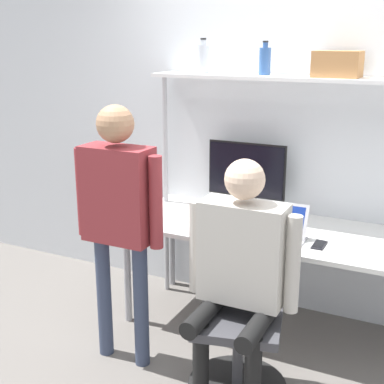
{
  "coord_description": "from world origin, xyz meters",
  "views": [
    {
      "loc": [
        0.95,
        -2.8,
        1.94
      ],
      "look_at": [
        -0.35,
        -0.14,
        1.09
      ],
      "focal_mm": 50.0,
      "sensor_mm": 36.0,
      "label": 1
    }
  ],
  "objects_px": {
    "bottle_clear": "(203,58)",
    "storage_box": "(338,64)",
    "bottle_blue": "(265,61)",
    "cell_phone": "(319,245)",
    "monitor": "(246,173)",
    "person_standing": "(118,205)",
    "laptop": "(278,229)",
    "person_seated": "(240,262)",
    "office_chair": "(239,344)"
  },
  "relations": [
    {
      "from": "bottle_clear",
      "to": "storage_box",
      "type": "height_order",
      "value": "bottle_clear"
    },
    {
      "from": "bottle_blue",
      "to": "cell_phone",
      "type": "bearing_deg",
      "value": -37.35
    },
    {
      "from": "monitor",
      "to": "bottle_clear",
      "type": "bearing_deg",
      "value": -174.49
    },
    {
      "from": "person_standing",
      "to": "bottle_blue",
      "type": "distance_m",
      "value": 1.36
    },
    {
      "from": "cell_phone",
      "to": "bottle_blue",
      "type": "xyz_separation_m",
      "value": [
        -0.52,
        0.4,
        1.06
      ]
    },
    {
      "from": "bottle_blue",
      "to": "storage_box",
      "type": "height_order",
      "value": "bottle_blue"
    },
    {
      "from": "bottle_clear",
      "to": "laptop",
      "type": "bearing_deg",
      "value": -28.67
    },
    {
      "from": "laptop",
      "to": "storage_box",
      "type": "relative_size",
      "value": 1.21
    },
    {
      "from": "bottle_clear",
      "to": "storage_box",
      "type": "relative_size",
      "value": 0.83
    },
    {
      "from": "person_seated",
      "to": "bottle_clear",
      "type": "relative_size",
      "value": 5.75
    },
    {
      "from": "office_chair",
      "to": "monitor",
      "type": "bearing_deg",
      "value": 109.47
    },
    {
      "from": "bottle_blue",
      "to": "bottle_clear",
      "type": "height_order",
      "value": "bottle_clear"
    },
    {
      "from": "bottle_clear",
      "to": "storage_box",
      "type": "distance_m",
      "value": 0.91
    },
    {
      "from": "person_seated",
      "to": "cell_phone",
      "type": "bearing_deg",
      "value": 63.93
    },
    {
      "from": "monitor",
      "to": "cell_phone",
      "type": "height_order",
      "value": "monitor"
    },
    {
      "from": "laptop",
      "to": "person_standing",
      "type": "bearing_deg",
      "value": -143.69
    },
    {
      "from": "monitor",
      "to": "cell_phone",
      "type": "distance_m",
      "value": 0.82
    },
    {
      "from": "monitor",
      "to": "person_standing",
      "type": "relative_size",
      "value": 0.36
    },
    {
      "from": "person_standing",
      "to": "bottle_blue",
      "type": "relative_size",
      "value": 7.28
    },
    {
      "from": "person_seated",
      "to": "storage_box",
      "type": "bearing_deg",
      "value": 76.41
    },
    {
      "from": "office_chair",
      "to": "bottle_clear",
      "type": "height_order",
      "value": "bottle_clear"
    },
    {
      "from": "monitor",
      "to": "office_chair",
      "type": "bearing_deg",
      "value": -70.53
    },
    {
      "from": "bottle_blue",
      "to": "person_seated",
      "type": "bearing_deg",
      "value": -76.62
    },
    {
      "from": "monitor",
      "to": "bottle_clear",
      "type": "xyz_separation_m",
      "value": [
        -0.33,
        -0.03,
        0.79
      ]
    },
    {
      "from": "cell_phone",
      "to": "bottle_blue",
      "type": "distance_m",
      "value": 1.24
    },
    {
      "from": "office_chair",
      "to": "storage_box",
      "type": "height_order",
      "value": "storage_box"
    },
    {
      "from": "monitor",
      "to": "bottle_blue",
      "type": "height_order",
      "value": "bottle_blue"
    },
    {
      "from": "office_chair",
      "to": "storage_box",
      "type": "bearing_deg",
      "value": 75.24
    },
    {
      "from": "laptop",
      "to": "bottle_clear",
      "type": "distance_m",
      "value": 1.29
    },
    {
      "from": "bottle_blue",
      "to": "person_standing",
      "type": "bearing_deg",
      "value": -118.96
    },
    {
      "from": "person_standing",
      "to": "storage_box",
      "type": "height_order",
      "value": "storage_box"
    },
    {
      "from": "laptop",
      "to": "person_seated",
      "type": "relative_size",
      "value": 0.25
    },
    {
      "from": "person_standing",
      "to": "laptop",
      "type": "bearing_deg",
      "value": 36.31
    },
    {
      "from": "monitor",
      "to": "laptop",
      "type": "height_order",
      "value": "monitor"
    },
    {
      "from": "monitor",
      "to": "bottle_clear",
      "type": "relative_size",
      "value": 2.42
    },
    {
      "from": "person_seated",
      "to": "bottle_clear",
      "type": "xyz_separation_m",
      "value": [
        -0.68,
        0.98,
        1.0
      ]
    },
    {
      "from": "office_chair",
      "to": "storage_box",
      "type": "relative_size",
      "value": 3.3
    },
    {
      "from": "bottle_blue",
      "to": "office_chair",
      "type": "bearing_deg",
      "value": -76.56
    },
    {
      "from": "person_standing",
      "to": "bottle_clear",
      "type": "distance_m",
      "value": 1.25
    },
    {
      "from": "monitor",
      "to": "person_standing",
      "type": "xyz_separation_m",
      "value": [
        -0.42,
        -1.0,
        -0.01
      ]
    },
    {
      "from": "monitor",
      "to": "bottle_blue",
      "type": "distance_m",
      "value": 0.79
    },
    {
      "from": "office_chair",
      "to": "person_seated",
      "type": "distance_m",
      "value": 0.52
    },
    {
      "from": "laptop",
      "to": "office_chair",
      "type": "relative_size",
      "value": 0.37
    },
    {
      "from": "office_chair",
      "to": "person_standing",
      "type": "relative_size",
      "value": 0.58
    },
    {
      "from": "bottle_blue",
      "to": "laptop",
      "type": "bearing_deg",
      "value": -56.19
    },
    {
      "from": "laptop",
      "to": "cell_phone",
      "type": "bearing_deg",
      "value": -2.72
    },
    {
      "from": "laptop",
      "to": "person_seated",
      "type": "distance_m",
      "value": 0.6
    },
    {
      "from": "person_standing",
      "to": "monitor",
      "type": "bearing_deg",
      "value": 67.35
    },
    {
      "from": "office_chair",
      "to": "person_seated",
      "type": "relative_size",
      "value": 0.69
    },
    {
      "from": "bottle_clear",
      "to": "monitor",
      "type": "bearing_deg",
      "value": 5.51
    }
  ]
}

